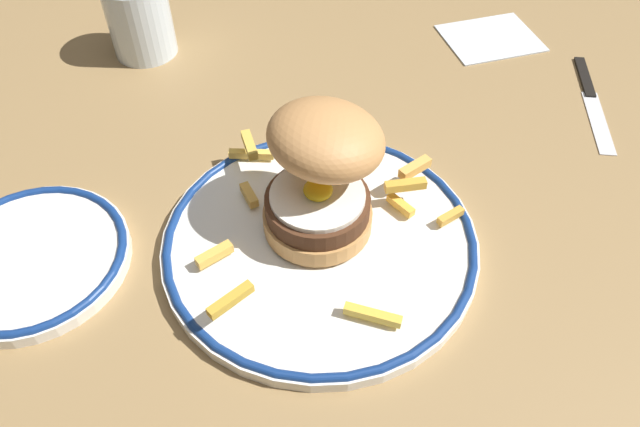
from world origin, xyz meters
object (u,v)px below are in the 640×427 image
object	(u,v)px
water_glass	(141,24)
knife	(590,94)
side_plate	(31,258)
napkin	(491,37)
dinner_plate	(320,241)
burger	(322,169)

from	to	relation	value
water_glass	knife	bearing A→B (deg)	-6.99
side_plate	water_glass	bearing A→B (deg)	86.51
knife	napkin	size ratio (longest dim) A/B	1.52
dinner_plate	knife	size ratio (longest dim) A/B	1.60
dinner_plate	napkin	bearing A→B (deg)	60.16
water_glass	burger	bearing A→B (deg)	-50.09
dinner_plate	water_glass	distance (cm)	39.18
knife	water_glass	bearing A→B (deg)	173.01
water_glass	side_plate	bearing A→B (deg)	-93.49
water_glass	dinner_plate	bearing A→B (deg)	-52.61
knife	napkin	xyz separation A→B (cm)	(-10.05, 11.73, -0.06)
dinner_plate	water_glass	size ratio (longest dim) A/B	3.17
dinner_plate	water_glass	xyz separation A→B (cm)	(-23.72, 31.03, 3.04)
water_glass	napkin	bearing A→B (deg)	6.50
side_plate	burger	bearing A→B (deg)	12.70
napkin	side_plate	bearing A→B (deg)	-139.76
side_plate	knife	world-z (taller)	side_plate
dinner_plate	water_glass	world-z (taller)	water_glass
water_glass	napkin	distance (cm)	44.86
burger	napkin	bearing A→B (deg)	58.41
burger	side_plate	size ratio (longest dim) A/B	0.84
water_glass	side_plate	world-z (taller)	water_glass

